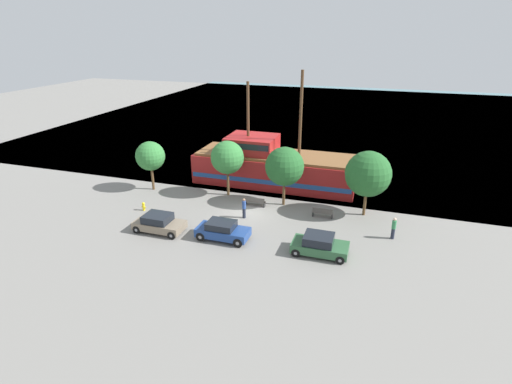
# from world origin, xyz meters

# --- Properties ---
(ground_plane) EXTENTS (160.00, 160.00, 0.00)m
(ground_plane) POSITION_xyz_m (0.00, 0.00, 0.00)
(ground_plane) COLOR gray
(water_surface) EXTENTS (80.00, 80.00, 0.00)m
(water_surface) POSITION_xyz_m (0.00, 44.00, 0.00)
(water_surface) COLOR slate
(water_surface) RESTS_ON ground
(pirate_ship) EXTENTS (17.48, 5.13, 11.29)m
(pirate_ship) POSITION_xyz_m (0.27, 7.63, 1.84)
(pirate_ship) COLOR #A31E1E
(pirate_ship) RESTS_ON water_surface
(moored_boat_dockside) EXTENTS (5.12, 2.09, 1.96)m
(moored_boat_dockside) POSITION_xyz_m (-6.45, 15.26, 0.73)
(moored_boat_dockside) COLOR #B7B2A8
(moored_boat_dockside) RESTS_ON water_surface
(parked_car_curb_front) EXTENTS (3.96, 1.80, 1.43)m
(parked_car_curb_front) POSITION_xyz_m (-0.22, -4.89, 0.72)
(parked_car_curb_front) COLOR navy
(parked_car_curb_front) RESTS_ON ground_plane
(parked_car_curb_mid) EXTENTS (3.91, 1.95, 1.41)m
(parked_car_curb_mid) POSITION_xyz_m (-5.43, -5.23, 0.69)
(parked_car_curb_mid) COLOR #7F705B
(parked_car_curb_mid) RESTS_ON ground_plane
(parked_car_curb_rear) EXTENTS (3.91, 2.00, 1.47)m
(parked_car_curb_rear) POSITION_xyz_m (7.06, -4.78, 0.71)
(parked_car_curb_rear) COLOR #2D5B38
(parked_car_curb_rear) RESTS_ON ground_plane
(fire_hydrant) EXTENTS (0.42, 0.25, 0.76)m
(fire_hydrant) POSITION_xyz_m (-8.75, -2.25, 0.41)
(fire_hydrant) COLOR yellow
(fire_hydrant) RESTS_ON ground_plane
(bench_promenade_east) EXTENTS (1.88, 0.45, 0.85)m
(bench_promenade_east) POSITION_xyz_m (0.20, 1.60, 0.44)
(bench_promenade_east) COLOR #4C4742
(bench_promenade_east) RESTS_ON ground_plane
(bench_promenade_west) EXTENTS (1.71, 0.45, 0.85)m
(bench_promenade_west) POSITION_xyz_m (6.33, 1.14, 0.44)
(bench_promenade_west) COLOR #4C4742
(bench_promenade_west) RESTS_ON ground_plane
(pedestrian_walking_near) EXTENTS (0.32, 0.32, 1.74)m
(pedestrian_walking_near) POSITION_xyz_m (0.09, -0.94, 0.89)
(pedestrian_walking_near) COLOR #232838
(pedestrian_walking_near) RESTS_ON ground_plane
(pedestrian_walking_far) EXTENTS (0.32, 0.32, 1.74)m
(pedestrian_walking_far) POSITION_xyz_m (11.96, -0.86, 0.88)
(pedestrian_walking_far) COLOR #232838
(pedestrian_walking_far) RESTS_ON ground_plane
(tree_row_east) EXTENTS (2.79, 2.79, 4.82)m
(tree_row_east) POSITION_xyz_m (-10.58, 2.36, 3.41)
(tree_row_east) COLOR brown
(tree_row_east) RESTS_ON ground_plane
(tree_row_mideast) EXTENTS (3.08, 3.08, 5.26)m
(tree_row_mideast) POSITION_xyz_m (-3.04, 3.34, 3.71)
(tree_row_mideast) COLOR brown
(tree_row_mideast) RESTS_ON ground_plane
(tree_row_midwest) EXTENTS (3.41, 3.41, 5.33)m
(tree_row_midwest) POSITION_xyz_m (2.56, 2.72, 3.62)
(tree_row_midwest) COLOR brown
(tree_row_midwest) RESTS_ON ground_plane
(tree_row_west) EXTENTS (3.78, 3.78, 5.59)m
(tree_row_west) POSITION_xyz_m (9.60, 2.75, 3.70)
(tree_row_west) COLOR brown
(tree_row_west) RESTS_ON ground_plane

